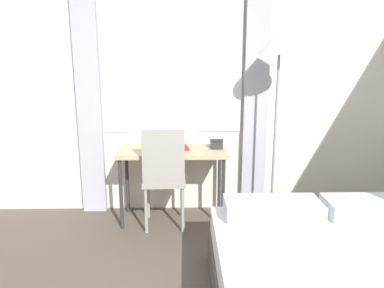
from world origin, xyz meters
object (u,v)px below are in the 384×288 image
(desk_chair, at_px, (164,173))
(desk, at_px, (172,157))
(telephone, at_px, (216,144))
(book, at_px, (174,148))
(standing_lamp, at_px, (279,56))

(desk_chair, bearing_deg, desk, 67.24)
(telephone, height_order, book, telephone)
(telephone, xyz_separation_m, book, (-0.42, -0.05, -0.02))
(desk, height_order, telephone, telephone)
(desk_chair, xyz_separation_m, book, (0.09, 0.21, 0.19))
(desk, relative_size, book, 3.58)
(desk_chair, distance_m, telephone, 0.61)
(telephone, distance_m, book, 0.42)
(standing_lamp, height_order, telephone, standing_lamp)
(telephone, bearing_deg, book, -173.09)
(desk, distance_m, book, 0.09)
(standing_lamp, bearing_deg, desk, 173.77)
(desk, bearing_deg, telephone, 9.19)
(desk_chair, height_order, standing_lamp, standing_lamp)
(telephone, relative_size, book, 0.56)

